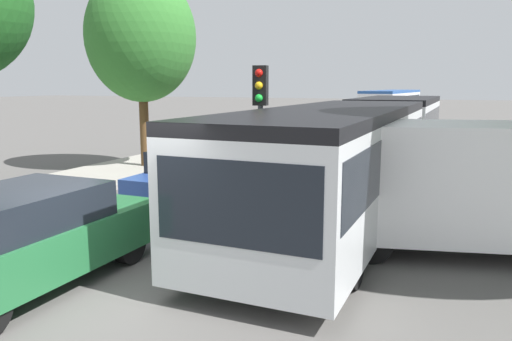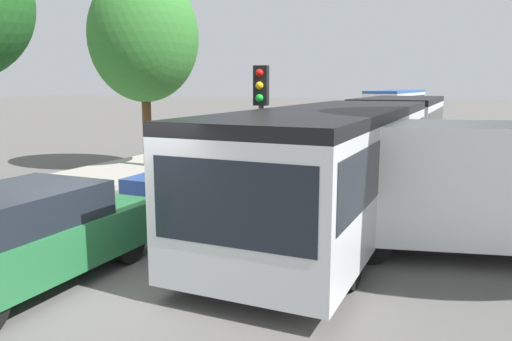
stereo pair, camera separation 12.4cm
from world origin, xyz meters
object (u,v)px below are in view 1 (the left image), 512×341
Objects in this scene: queued_car_tan at (334,134)px; queued_car_white at (359,124)px; queued_car_green at (26,238)px; queued_car_blue at (198,176)px; city_bus_rear at (392,103)px; traffic_light at (260,106)px; white_van at (478,184)px; tree_left_mid at (141,37)px; queued_car_red at (287,148)px; articulated_bus at (368,141)px.

queued_car_tan is 5.67m from queued_car_white.
queued_car_blue is (-0.24, 5.54, -0.04)m from queued_car_green.
city_bus_rear is at bearing 1.08° from queued_car_white.
city_bus_rear is at bearing 0.82° from queued_car_tan.
traffic_light is (1.47, 5.46, 1.74)m from queued_car_green.
queued_car_white is 19.92m from white_van.
tree_left_mid reaches higher than white_van.
queued_car_green is (0.03, -37.64, -0.69)m from city_bus_rear.
traffic_light is (1.57, -6.39, 1.80)m from queued_car_red.
city_bus_rear is 2.92× the size of queued_car_tan.
traffic_light is at bearing -28.01° from white_van.
queued_car_red is 6.82m from traffic_light.
white_van reaches higher than queued_car_blue.
white_van is (5.95, -19.01, 0.50)m from queued_car_white.
queued_car_blue is 6.95m from tree_left_mid.
queued_car_white reaches higher than queued_car_red.
city_bus_rear is 3.45× the size of traffic_light.
traffic_light is (1.31, -12.15, 1.79)m from queued_car_tan.
queued_car_blue is 1.02× the size of queued_car_tan.
queued_car_red is at bearing 178.96° from queued_car_white.
queued_car_white is at bearing -1.03° from queued_car_blue.
traffic_light is at bearing -31.82° from articulated_bus.
queued_car_red is (-0.07, -25.78, -0.75)m from city_bus_rear.
city_bus_rear is 37.65m from queued_car_green.
queued_car_red is at bearing 177.77° from queued_car_tan.
queued_car_tan is (0.25, 5.76, 0.01)m from queued_car_red.
white_van is (2.71, -4.25, -0.20)m from articulated_bus.
articulated_bus is 3.18× the size of white_van.
queued_car_red is (-3.51, 3.33, -0.75)m from articulated_bus.
queued_car_blue is at bearing -100.35° from traffic_light.
queued_car_blue is at bearing 178.97° from queued_car_white.
white_van is at bearing -54.77° from queued_car_green.
city_bus_rear is 32.23m from traffic_light.
queued_car_green is at bearing -22.79° from traffic_light.
queued_car_white is (-3.24, 14.75, -0.70)m from articulated_bus.
traffic_light is at bearing -175.52° from queued_car_white.
articulated_bus is 3.93× the size of queued_car_green.
queued_car_tan is 0.95× the size of queued_car_white.
queued_car_white is at bearing -167.06° from articulated_bus.
articulated_bus reaches higher than white_van.
queued_car_green is 1.27× the size of traffic_light.
traffic_light is at bearing -92.31° from queued_car_blue.
queued_car_white is 17.95m from traffic_light.
white_van is (6.12, 4.27, 0.49)m from queued_car_green.
articulated_bus is at bearing -6.22° from tree_left_mid.
queued_car_blue is 1.20× the size of traffic_light.
queued_car_red is at bearing -173.94° from traffic_light.
tree_left_mid is (-4.53, -28.24, 3.12)m from city_bus_rear.
city_bus_rear is 2.77× the size of queued_car_white.
queued_car_tan is at bearing -175.16° from city_bus_rear.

